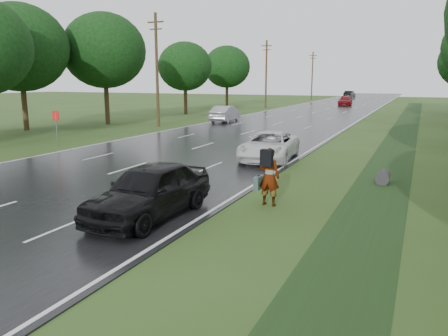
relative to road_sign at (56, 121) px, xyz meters
name	(u,v)px	position (x,y,z in m)	size (l,w,h in m)	color
road	(309,114)	(8.50, 33.00, -1.62)	(14.00, 180.00, 0.04)	black
edge_stripe_east	(366,116)	(15.25, 33.00, -1.60)	(0.12, 180.00, 0.01)	silver
edge_stripe_west	(258,112)	(1.75, 33.00, -1.60)	(0.12, 180.00, 0.01)	silver
center_line	(309,114)	(8.50, 33.00, -1.60)	(0.12, 180.00, 0.01)	silver
drainage_ditch	(395,151)	(20.00, 6.71, -1.61)	(2.20, 120.00, 0.56)	#1C3013
road_sign	(56,121)	(0.00, 0.00, 0.00)	(0.50, 0.06, 2.30)	slate
utility_pole_mid	(157,69)	(-0.70, 13.00, 3.55)	(1.60, 0.26, 10.00)	#3E2B19
utility_pole_far	(266,73)	(-0.70, 43.00, 3.55)	(1.60, 0.26, 10.00)	#3E2B19
utility_pole_distant	(312,75)	(-0.70, 73.00, 3.55)	(1.60, 0.26, 10.00)	#3E2B19
tree_west_c	(104,51)	(-6.50, 13.00, 5.27)	(7.80, 7.80, 10.43)	#3E2B19
tree_west_d	(185,66)	(-5.70, 27.00, 4.18)	(6.60, 6.60, 8.80)	#3E2B19
tree_west_e	(19,48)	(-9.50, 6.00, 5.19)	(8.00, 8.00, 10.44)	#3E2B19
tree_west_f	(227,67)	(-6.30, 41.00, 4.49)	(7.00, 7.00, 9.29)	#3E2B19
pedestrian	(268,176)	(16.67, -7.12, -0.61)	(0.89, 0.82, 2.00)	#A5998C
white_pickup	(269,146)	(14.00, 0.98, -0.85)	(2.49, 5.39, 1.50)	silver
dark_sedan	(150,190)	(13.79, -10.00, -0.75)	(2.01, 5.00, 1.70)	black
silver_sedan	(225,114)	(3.07, 19.59, -0.79)	(1.73, 4.95, 1.63)	#909398
far_car_red	(345,101)	(9.50, 53.63, -0.85)	(2.12, 5.21, 1.51)	maroon
far_car_dark	(350,94)	(5.56, 84.24, -0.78)	(1.74, 4.99, 1.64)	black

